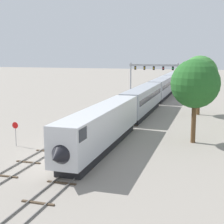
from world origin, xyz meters
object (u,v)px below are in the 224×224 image
signal_gantry (154,72)px  trackside_tree_left (195,84)px  stop_sign (15,131)px  trackside_tree_mid (200,74)px  passenger_train (169,83)px

signal_gantry → trackside_tree_left: (11.97, -40.79, 0.96)m
signal_gantry → stop_sign: 49.26m
trackside_tree_mid → stop_sign: bearing=-125.5°
signal_gantry → stop_sign: bearing=-99.1°
passenger_train → trackside_tree_left: bearing=-79.5°
passenger_train → trackside_tree_mid: (9.44, -32.80, 4.64)m
passenger_train → trackside_tree_mid: trackside_tree_mid is taller
trackside_tree_left → trackside_tree_mid: bearing=90.8°
signal_gantry → trackside_tree_left: bearing=-73.6°
signal_gantry → passenger_train: bearing=79.0°
passenger_train → trackside_tree_mid: size_ratio=13.35×
trackside_tree_mid → trackside_tree_left: bearing=-89.2°
passenger_train → trackside_tree_left: trackside_tree_left is taller
signal_gantry → trackside_tree_left: trackside_tree_left is taller
stop_sign → trackside_tree_mid: 33.90m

